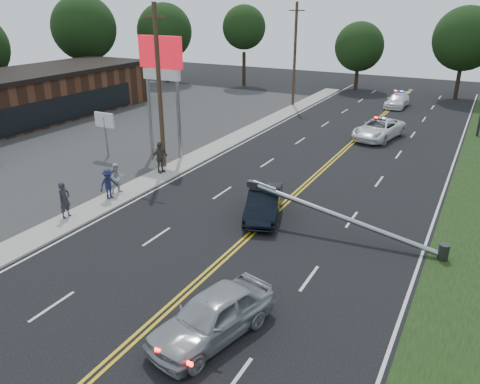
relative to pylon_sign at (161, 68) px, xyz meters
The scene contains 22 objects.
ground 18.50m from the pylon_sign, 53.13° to the right, with size 120.00×120.00×0.00m, color black.
parking_lot 11.92m from the pylon_sign, 157.17° to the right, with size 25.00×60.00×0.01m, color #2D2D2D.
sidewalk 7.46m from the pylon_sign, 62.30° to the right, with size 1.80×70.00×0.12m, color #A19D92.
centerline_yellow 12.73m from the pylon_sign, 20.85° to the right, with size 0.36×80.00×0.00m, color gold.
pylon_sign is the anchor object (origin of this frame).
small_sign 5.45m from the pylon_sign, 150.26° to the right, with size 1.60×0.14×3.10m.
fallen_streetlight 16.66m from the pylon_sign, 22.22° to the right, with size 9.36×0.44×1.91m.
utility_pole_mid 2.55m from the pylon_sign, 56.98° to the right, with size 1.60×0.28×10.00m.
utility_pole_far 20.06m from the pylon_sign, 86.28° to the left, with size 1.60×0.28×10.00m.
tree_3 30.27m from the pylon_sign, 144.15° to the left, with size 7.51×7.51×10.86m.
tree_4 32.75m from the pylon_sign, 126.20° to the left, with size 7.03×7.03×9.95m.
tree_5 30.55m from the pylon_sign, 107.49° to the left, with size 5.33×5.33×9.71m.
tree_6 32.98m from the pylon_sign, 82.31° to the left, with size 5.74×5.74×7.90m.
tree_7 35.62m from the pylon_sign, 63.73° to the left, with size 6.68×6.68×9.70m.
crashed_sedan 12.82m from the pylon_sign, 29.30° to the right, with size 1.53×4.37×1.44m, color black.
waiting_sedan 20.04m from the pylon_sign, 49.24° to the right, with size 1.85×4.60×1.57m, color #A1A5A9.
emergency_a 17.41m from the pylon_sign, 44.14° to the left, with size 2.52×5.47×1.52m, color white.
emergency_b 27.25m from the pylon_sign, 65.87° to the left, with size 1.85×4.56×1.32m, color white.
bystander_a 11.81m from the pylon_sign, 80.69° to the right, with size 0.67×0.44×1.82m, color #292830.
bystander_b 8.75m from the pylon_sign, 75.16° to the right, with size 0.83×0.65×1.72m, color #BABABF.
bystander_c 9.46m from the pylon_sign, 75.79° to the right, with size 1.07×0.62×1.66m, color #1A1F42.
bystander_d 6.09m from the pylon_sign, 59.16° to the right, with size 1.14×0.48×1.95m, color #4F463F.
Camera 1 is at (8.66, -11.01, 10.01)m, focal length 35.00 mm.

